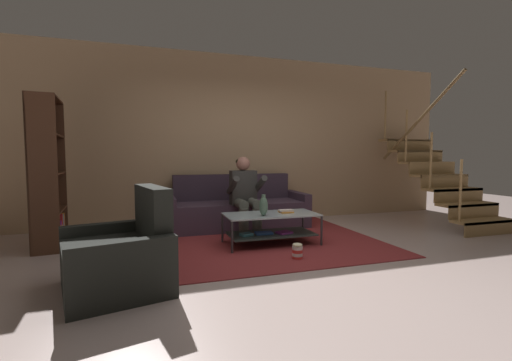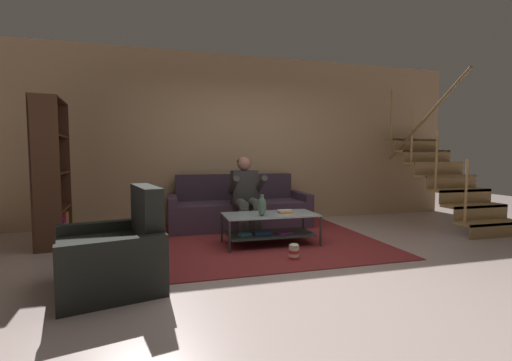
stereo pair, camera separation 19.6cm
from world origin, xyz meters
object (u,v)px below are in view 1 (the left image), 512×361
at_px(couch, 237,210).
at_px(person_seated_center, 245,192).
at_px(coffee_table, 271,224).
at_px(book_stack, 286,211).
at_px(bookshelf, 45,193).
at_px(armchair, 121,257).
at_px(vase, 264,206).
at_px(popcorn_tub, 297,251).

distance_m(couch, person_seated_center, 0.62).
height_order(coffee_table, book_stack, book_stack).
relative_size(bookshelf, armchair, 1.72).
height_order(couch, coffee_table, couch).
height_order(vase, book_stack, vase).
bearing_deg(popcorn_tub, armchair, -170.19).
xyz_separation_m(person_seated_center, vase, (0.00, -0.83, -0.09)).
height_order(book_stack, bookshelf, bookshelf).
bearing_deg(book_stack, coffee_table, -173.00).
distance_m(couch, bookshelf, 2.68).
relative_size(couch, vase, 8.36).
bearing_deg(person_seated_center, coffee_table, -78.53).
xyz_separation_m(person_seated_center, bookshelf, (-2.60, 0.03, 0.06)).
bearing_deg(coffee_table, vase, -139.02).
distance_m(vase, bookshelf, 2.75).
height_order(person_seated_center, armchair, person_seated_center).
bearing_deg(coffee_table, person_seated_center, 101.47).
distance_m(person_seated_center, coffee_table, 0.81).
bearing_deg(book_stack, vase, -157.84).
distance_m(couch, vase, 1.37).
height_order(couch, popcorn_tub, couch).
relative_size(vase, bookshelf, 0.14).
bearing_deg(armchair, person_seated_center, 46.77).
relative_size(person_seated_center, coffee_table, 0.95).
bearing_deg(coffee_table, popcorn_tub, -84.36).
bearing_deg(person_seated_center, bookshelf, 179.33).
bearing_deg(bookshelf, book_stack, -13.46).
relative_size(couch, popcorn_tub, 12.25).
bearing_deg(vase, bookshelf, 161.73).
xyz_separation_m(coffee_table, book_stack, (0.23, 0.03, 0.16)).
bearing_deg(popcorn_tub, vase, 110.11).
bearing_deg(vase, coffee_table, 40.98).
xyz_separation_m(armchair, popcorn_tub, (1.82, 0.32, -0.19)).
distance_m(book_stack, popcorn_tub, 0.81).
relative_size(armchair, popcorn_tub, 5.97).
relative_size(coffee_table, vase, 4.50).
bearing_deg(coffee_table, book_stack, 7.00).
xyz_separation_m(book_stack, popcorn_tub, (-0.16, -0.72, -0.33)).
xyz_separation_m(person_seated_center, popcorn_tub, (0.21, -1.40, -0.54)).
bearing_deg(vase, couch, 90.17).
bearing_deg(couch, person_seated_center, -90.00).
relative_size(bookshelf, popcorn_tub, 10.29).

